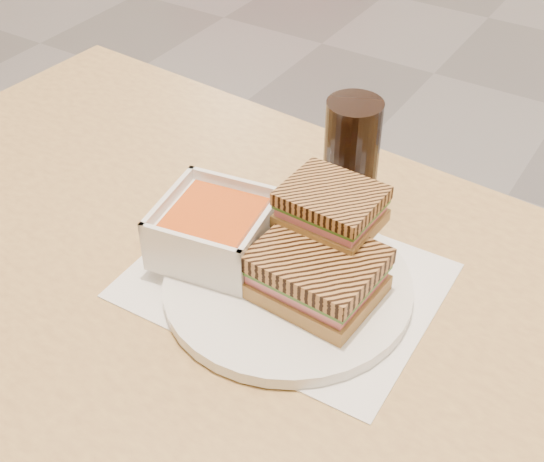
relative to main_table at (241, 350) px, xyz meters
The scene contains 7 objects.
main_table is the anchor object (origin of this frame).
tray_liner 0.13m from the main_table, 37.70° to the left, with size 0.35×0.27×0.00m.
plate 0.14m from the main_table, 19.31° to the left, with size 0.28×0.28×0.02m.
soup_bowl 0.17m from the main_table, 155.58° to the left, with size 0.14×0.14×0.07m.
panini_lower 0.19m from the main_table, 12.62° to the left, with size 0.14×0.12×0.06m.
panini_upper 0.23m from the main_table, 47.40° to the left, with size 0.11×0.09×0.05m.
cola_glass 0.28m from the main_table, 80.31° to the left, with size 0.07×0.07×0.15m.
Camera 1 is at (0.35, -2.54, 1.34)m, focal length 48.45 mm.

